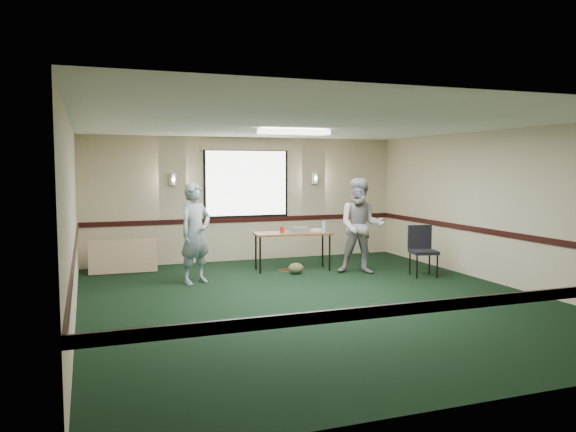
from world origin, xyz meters
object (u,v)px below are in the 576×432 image
object	(u,v)px
projector	(299,230)
conference_chair	(422,246)
person_left	(195,233)
person_right	(361,226)
folding_table	(293,235)

from	to	relation	value
projector	conference_chair	size ratio (longest dim) A/B	0.33
person_left	person_right	world-z (taller)	person_right
projector	person_right	world-z (taller)	person_right
person_left	folding_table	bearing A→B (deg)	-13.35
folding_table	conference_chair	distance (m)	2.51
projector	conference_chair	world-z (taller)	conference_chair
person_left	person_right	size ratio (longest dim) A/B	0.96
conference_chair	person_left	distance (m)	4.25
person_left	person_right	xyz separation A→B (m)	(3.16, -0.18, 0.03)
projector	person_right	size ratio (longest dim) A/B	0.17
person_right	projector	bearing A→B (deg)	169.16
folding_table	projector	bearing A→B (deg)	-1.76
folding_table	person_right	bearing A→B (deg)	-27.58
folding_table	person_left	size ratio (longest dim) A/B	0.89
folding_table	conference_chair	size ratio (longest dim) A/B	1.66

